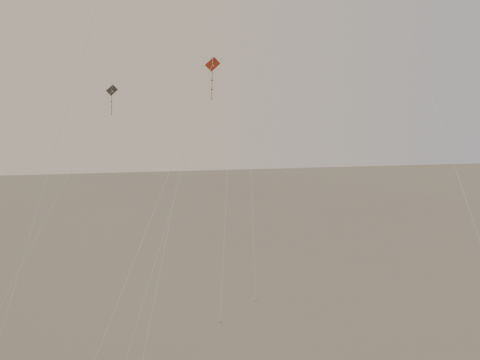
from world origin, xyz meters
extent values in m
cylinder|color=beige|center=(-10.49, 6.18, 15.54)|extent=(9.55, 9.78, 30.99)
cylinder|color=beige|center=(-4.77, 7.68, 13.67)|extent=(7.62, 14.54, 27.25)
cylinder|color=beige|center=(-1.08, 15.72, 18.27)|extent=(3.90, 10.95, 36.45)
cylinder|color=gray|center=(-3.02, 10.25, 0.05)|extent=(0.06, 0.06, 0.10)
cube|color=maroon|center=(-4.61, 2.46, 15.16)|extent=(0.70, 0.22, 0.68)
cylinder|color=maroon|center=(-4.62, 2.61, 14.20)|extent=(0.04, 0.21, 1.32)
cylinder|color=beige|center=(-7.84, 1.77, 7.61)|extent=(6.47, 1.39, 15.12)
cylinder|color=beige|center=(8.19, 4.96, 11.70)|extent=(4.61, 10.00, 23.31)
cylinder|color=beige|center=(0.06, 16.71, 14.26)|extent=(0.27, 6.00, 28.42)
cylinder|color=gray|center=(-0.07, 13.72, 0.05)|extent=(0.06, 0.06, 0.10)
cube|color=#342D2B|center=(-9.02, 13.29, 13.88)|extent=(0.72, 0.24, 0.68)
cylinder|color=#342D2B|center=(-9.07, 13.44, 12.98)|extent=(0.07, 0.19, 1.18)
cylinder|color=beige|center=(-12.80, 8.83, 6.97)|extent=(7.57, 8.93, 13.84)
cylinder|color=beige|center=(-4.05, 10.19, 12.88)|extent=(9.57, 9.80, 25.66)
camera|label=1|loc=(-9.32, -27.74, 14.37)|focal=50.00mm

